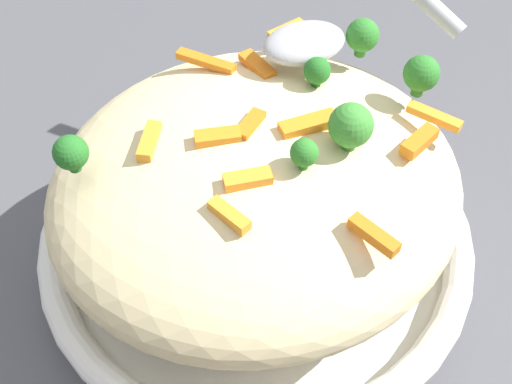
% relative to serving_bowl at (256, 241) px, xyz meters
% --- Properties ---
extents(ground_plane, '(2.40, 2.40, 0.00)m').
position_rel_serving_bowl_xyz_m(ground_plane, '(0.00, 0.00, -0.02)').
color(ground_plane, '#4C4C51').
extents(serving_bowl, '(0.30, 0.30, 0.04)m').
position_rel_serving_bowl_xyz_m(serving_bowl, '(0.00, 0.00, 0.00)').
color(serving_bowl, white).
rests_on(serving_bowl, ground_plane).
extents(pasta_mound, '(0.27, 0.24, 0.09)m').
position_rel_serving_bowl_xyz_m(pasta_mound, '(0.00, 0.00, 0.06)').
color(pasta_mound, beige).
rests_on(pasta_mound, serving_bowl).
extents(carrot_piece_0, '(0.03, 0.01, 0.01)m').
position_rel_serving_bowl_xyz_m(carrot_piece_0, '(-0.06, -0.09, 0.10)').
color(carrot_piece_0, orange).
rests_on(carrot_piece_0, pasta_mound).
extents(carrot_piece_1, '(0.04, 0.01, 0.01)m').
position_rel_serving_bowl_xyz_m(carrot_piece_1, '(-0.03, 0.01, 0.11)').
color(carrot_piece_1, orange).
rests_on(carrot_piece_1, pasta_mound).
extents(carrot_piece_2, '(0.03, 0.04, 0.01)m').
position_rel_serving_bowl_xyz_m(carrot_piece_2, '(0.00, -0.08, 0.10)').
color(carrot_piece_2, orange).
rests_on(carrot_piece_2, pasta_mound).
extents(carrot_piece_3, '(0.03, 0.01, 0.01)m').
position_rel_serving_bowl_xyz_m(carrot_piece_3, '(0.02, 0.03, 0.11)').
color(carrot_piece_3, orange).
rests_on(carrot_piece_3, pasta_mound).
extents(carrot_piece_4, '(0.02, 0.03, 0.01)m').
position_rel_serving_bowl_xyz_m(carrot_piece_4, '(-0.11, 0.02, 0.10)').
color(carrot_piece_4, orange).
rests_on(carrot_piece_4, pasta_mound).
extents(carrot_piece_5, '(0.02, 0.03, 0.01)m').
position_rel_serving_bowl_xyz_m(carrot_piece_5, '(-0.03, -0.06, 0.10)').
color(carrot_piece_5, orange).
rests_on(carrot_piece_5, pasta_mound).
extents(carrot_piece_6, '(0.03, 0.02, 0.01)m').
position_rel_serving_bowl_xyz_m(carrot_piece_6, '(-0.09, 0.04, 0.10)').
color(carrot_piece_6, orange).
rests_on(carrot_piece_6, pasta_mound).
extents(carrot_piece_7, '(0.02, 0.02, 0.01)m').
position_rel_serving_bowl_xyz_m(carrot_piece_7, '(-0.00, -0.01, 0.11)').
color(carrot_piece_7, orange).
rests_on(carrot_piece_7, pasta_mound).
extents(carrot_piece_8, '(0.03, 0.02, 0.01)m').
position_rel_serving_bowl_xyz_m(carrot_piece_8, '(0.02, -0.01, 0.11)').
color(carrot_piece_8, orange).
rests_on(carrot_piece_8, pasta_mound).
extents(carrot_piece_9, '(0.02, 0.03, 0.01)m').
position_rel_serving_bowl_xyz_m(carrot_piece_9, '(-0.03, 0.09, 0.10)').
color(carrot_piece_9, orange).
rests_on(carrot_piece_9, pasta_mound).
extents(carrot_piece_10, '(0.02, 0.03, 0.01)m').
position_rel_serving_bowl_xyz_m(carrot_piece_10, '(0.06, -0.02, 0.10)').
color(carrot_piece_10, orange).
rests_on(carrot_piece_10, pasta_mound).
extents(carrot_piece_11, '(0.02, 0.03, 0.01)m').
position_rel_serving_bowl_xyz_m(carrot_piece_11, '(0.04, 0.05, 0.10)').
color(carrot_piece_11, orange).
rests_on(carrot_piece_11, pasta_mound).
extents(broccoli_floret_0, '(0.02, 0.02, 0.02)m').
position_rel_serving_bowl_xyz_m(broccoli_floret_0, '(-0.06, -0.03, 0.11)').
color(broccoli_floret_0, '#205B1C').
rests_on(broccoli_floret_0, pasta_mound).
extents(broccoli_floret_1, '(0.02, 0.02, 0.02)m').
position_rel_serving_bowl_xyz_m(broccoli_floret_1, '(-0.01, 0.03, 0.11)').
color(broccoli_floret_1, '#296820').
rests_on(broccoli_floret_1, pasta_mound).
extents(broccoli_floret_2, '(0.02, 0.02, 0.03)m').
position_rel_serving_bowl_xyz_m(broccoli_floret_2, '(-0.10, -0.05, 0.11)').
color(broccoli_floret_2, '#296820').
rests_on(broccoli_floret_2, pasta_mound).
extents(broccoli_floret_3, '(0.02, 0.02, 0.02)m').
position_rel_serving_bowl_xyz_m(broccoli_floret_3, '(0.10, -0.02, 0.11)').
color(broccoli_floret_3, '#205B1C').
rests_on(broccoli_floret_3, pasta_mound).
extents(broccoli_floret_4, '(0.02, 0.02, 0.03)m').
position_rel_serving_bowl_xyz_m(broccoli_floret_4, '(-0.11, -0.00, 0.11)').
color(broccoli_floret_4, '#296820').
rests_on(broccoli_floret_4, pasta_mound).
extents(broccoli_floret_5, '(0.03, 0.03, 0.03)m').
position_rel_serving_bowl_xyz_m(broccoli_floret_5, '(-0.05, 0.03, 0.12)').
color(broccoli_floret_5, '#377928').
rests_on(broccoli_floret_5, pasta_mound).
extents(serving_spoon, '(0.13, 0.14, 0.08)m').
position_rel_serving_bowl_xyz_m(serving_spoon, '(-0.08, -0.07, 0.13)').
color(serving_spoon, '#B7B7BC').
rests_on(serving_spoon, pasta_mound).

